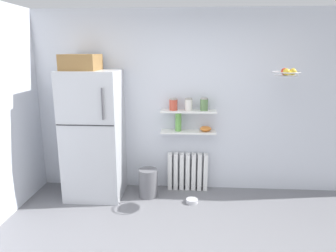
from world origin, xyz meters
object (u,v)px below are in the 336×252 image
at_px(radiator, 188,172).
at_px(storage_jar_1, 189,104).
at_px(refrigerator, 93,132).
at_px(hanging_fruit_basket, 287,73).
at_px(trash_bin, 148,183).
at_px(pet_food_bowl, 192,201).
at_px(storage_jar_0, 173,104).
at_px(shelf_bowl, 206,129).
at_px(storage_jar_2, 204,104).
at_px(vase, 178,122).

bearing_deg(radiator, storage_jar_1, -90.00).
relative_size(refrigerator, hanging_fruit_basket, 5.73).
distance_m(radiator, hanging_fruit_basket, 1.95).
relative_size(trash_bin, pet_food_bowl, 2.46).
xyz_separation_m(storage_jar_0, pet_food_bowl, (0.28, -0.40, -1.27)).
xyz_separation_m(refrigerator, shelf_bowl, (1.57, 0.22, 0.01)).
bearing_deg(storage_jar_1, shelf_bowl, 0.00).
xyz_separation_m(refrigerator, storage_jar_2, (1.53, 0.22, 0.37)).
distance_m(refrigerator, radiator, 1.49).
relative_size(radiator, storage_jar_2, 3.27).
xyz_separation_m(trash_bin, pet_food_bowl, (0.62, -0.16, -0.18)).
distance_m(trash_bin, pet_food_bowl, 0.67).
relative_size(storage_jar_0, storage_jar_2, 0.94).
xyz_separation_m(vase, hanging_fruit_basket, (1.36, -0.33, 0.73)).
relative_size(storage_jar_0, shelf_bowl, 1.04).
bearing_deg(pet_food_bowl, hanging_fruit_basket, 3.90).
distance_m(storage_jar_2, pet_food_bowl, 1.35).
distance_m(storage_jar_1, shelf_bowl, 0.43).
bearing_deg(storage_jar_2, storage_jar_1, 180.00).
bearing_deg(hanging_fruit_basket, vase, 166.50).
relative_size(storage_jar_1, trash_bin, 0.43).
xyz_separation_m(storage_jar_0, vase, (0.07, 0.00, -0.26)).
bearing_deg(hanging_fruit_basket, radiator, 163.65).
bearing_deg(storage_jar_0, storage_jar_2, 0.00).
bearing_deg(hanging_fruit_basket, storage_jar_0, 167.15).
bearing_deg(storage_jar_1, trash_bin, -156.50).
height_order(storage_jar_1, pet_food_bowl, storage_jar_1).
relative_size(radiator, vase, 2.28).
bearing_deg(storage_jar_1, refrigerator, -170.33).
height_order(storage_jar_0, storage_jar_2, storage_jar_2).
distance_m(radiator, vase, 0.78).
height_order(storage_jar_1, storage_jar_2, storage_jar_2).
xyz_separation_m(storage_jar_0, shelf_bowl, (0.46, 0.00, -0.35)).
height_order(trash_bin, hanging_fruit_basket, hanging_fruit_basket).
height_order(radiator, storage_jar_0, storage_jar_0).
bearing_deg(vase, shelf_bowl, 0.00).
height_order(refrigerator, hanging_fruit_basket, refrigerator).
distance_m(shelf_bowl, trash_bin, 1.12).
bearing_deg(refrigerator, pet_food_bowl, -7.41).
distance_m(storage_jar_0, shelf_bowl, 0.58).
bearing_deg(trash_bin, pet_food_bowl, -14.58).
relative_size(radiator, shelf_bowl, 3.60).
bearing_deg(storage_jar_0, hanging_fruit_basket, -12.85).
bearing_deg(trash_bin, storage_jar_2, 17.41).
relative_size(storage_jar_1, shelf_bowl, 1.07).
distance_m(shelf_bowl, hanging_fruit_basket, 1.31).
xyz_separation_m(storage_jar_0, storage_jar_2, (0.43, 0.00, 0.01)).
height_order(storage_jar_2, pet_food_bowl, storage_jar_2).
bearing_deg(storage_jar_0, storage_jar_1, 0.00).
xyz_separation_m(storage_jar_0, hanging_fruit_basket, (1.43, -0.33, 0.47)).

